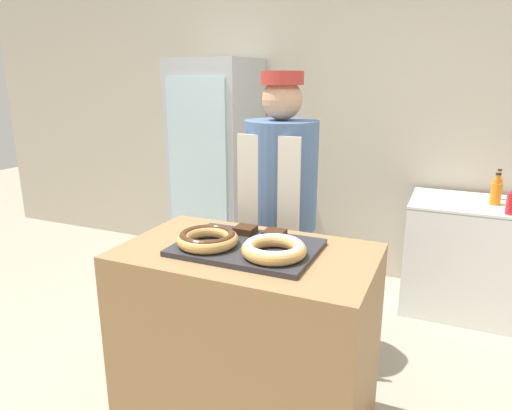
% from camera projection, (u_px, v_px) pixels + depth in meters
% --- Properties ---
extents(wall_back, '(8.00, 0.06, 2.70)m').
position_uv_depth(wall_back, '(354.00, 117.00, 3.77)').
color(wall_back, '#BCB29E').
rests_on(wall_back, ground_plane).
extents(display_counter, '(1.12, 0.67, 0.93)m').
position_uv_depth(display_counter, '(247.00, 343.00, 2.12)').
color(display_counter, '#997047').
rests_on(display_counter, ground_plane).
extents(serving_tray, '(0.61, 0.43, 0.02)m').
position_uv_depth(serving_tray, '(247.00, 247.00, 2.00)').
color(serving_tray, '#2D2D33').
rests_on(serving_tray, display_counter).
extents(donut_chocolate_glaze, '(0.27, 0.27, 0.06)m').
position_uv_depth(donut_chocolate_glaze, '(207.00, 238.00, 1.98)').
color(donut_chocolate_glaze, tan).
rests_on(donut_chocolate_glaze, serving_tray).
extents(donut_light_glaze, '(0.27, 0.27, 0.06)m').
position_uv_depth(donut_light_glaze, '(274.00, 248.00, 1.86)').
color(donut_light_glaze, tan).
rests_on(donut_light_glaze, serving_tray).
extents(brownie_back_left, '(0.09, 0.09, 0.03)m').
position_uv_depth(brownie_back_left, '(245.00, 230.00, 2.14)').
color(brownie_back_left, '#382111').
rests_on(brownie_back_left, serving_tray).
extents(brownie_back_right, '(0.09, 0.09, 0.03)m').
position_uv_depth(brownie_back_right, '(275.00, 234.00, 2.09)').
color(brownie_back_right, '#382111').
rests_on(brownie_back_right, serving_tray).
extents(baker_person, '(0.42, 0.42, 1.70)m').
position_uv_depth(baker_person, '(280.00, 216.00, 2.65)').
color(baker_person, '#4C4C51').
rests_on(baker_person, ground_plane).
extents(beverage_fridge, '(0.63, 0.68, 1.82)m').
position_uv_depth(beverage_fridge, '(217.00, 168.00, 3.96)').
color(beverage_fridge, '#ADB2B7').
rests_on(beverage_fridge, ground_plane).
extents(chest_freezer, '(1.08, 0.63, 0.82)m').
position_uv_depth(chest_freezer, '(485.00, 259.00, 3.26)').
color(chest_freezer, white).
rests_on(chest_freezer, ground_plane).
extents(bottle_orange, '(0.06, 0.06, 0.22)m').
position_uv_depth(bottle_orange, '(497.00, 188.00, 3.25)').
color(bottle_orange, orange).
rests_on(bottle_orange, chest_freezer).
extents(bottle_orange_b, '(0.07, 0.07, 0.22)m').
position_uv_depth(bottle_orange_b, '(496.00, 193.00, 3.11)').
color(bottle_orange_b, orange).
rests_on(bottle_orange_b, chest_freezer).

